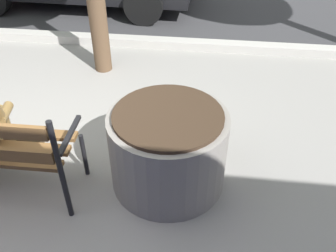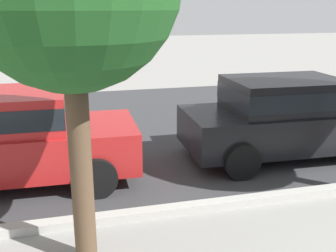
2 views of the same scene
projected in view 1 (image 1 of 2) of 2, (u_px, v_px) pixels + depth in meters
The scene contains 2 objects.
curb_stone at pixel (83, 39), 5.55m from camera, with size 60.00×0.20×0.12m, color #B2AFA8.
concrete_planter at pixel (168, 149), 3.11m from camera, with size 0.99×0.99×0.72m.
Camera 1 is at (1.92, -2.10, 2.41)m, focal length 39.26 mm.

